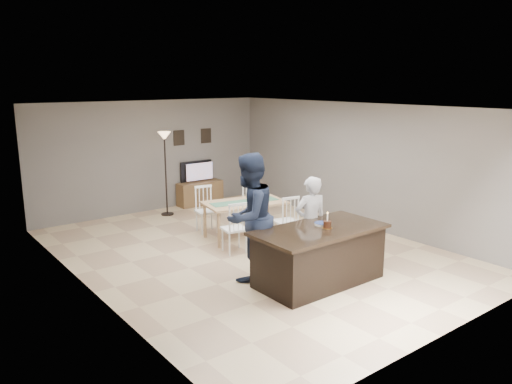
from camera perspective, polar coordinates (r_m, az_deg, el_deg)
floor at (r=9.46m, az=-0.61°, el=-6.88°), size 8.00×8.00×0.00m
room_shell at (r=9.04m, az=-0.64°, el=3.19°), size 8.00×8.00×8.00m
kitchen_island at (r=8.03m, az=7.21°, el=-7.17°), size 2.15×1.10×0.90m
tv_console at (r=13.04m, az=-6.41°, el=-0.12°), size 1.20×0.40×0.60m
television at (r=12.98m, az=-6.63°, el=2.36°), size 0.91×0.12×0.53m
tv_screen_glow at (r=12.92m, az=-6.45°, el=2.34°), size 0.78×0.00×0.78m
picture_frames at (r=12.95m, az=-7.24°, el=6.28°), size 1.10×0.02×0.38m
doorway at (r=5.70m, az=-10.79°, el=-7.10°), size 0.00×2.10×2.65m
woman at (r=8.52m, az=6.24°, el=-3.52°), size 0.66×0.51×1.60m
man at (r=7.96m, az=-0.80°, el=-2.89°), size 1.20×1.06×2.06m
birthday_cake at (r=7.90m, az=8.14°, el=-3.67°), size 0.17×0.17×0.26m
plate_stack at (r=8.06m, az=7.55°, el=-3.62°), size 0.25×0.25×0.04m
dining_table at (r=10.14m, az=-1.30°, el=-1.84°), size 1.85×2.07×0.98m
floor_lamp at (r=11.91m, az=-10.37°, el=4.65°), size 0.30×0.30×2.00m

